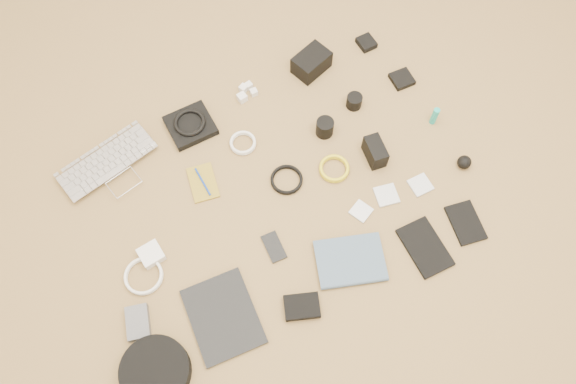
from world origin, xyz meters
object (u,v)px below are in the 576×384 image
tablet (223,316)px  paperback (355,285)px  dslr_camera (311,63)px  laptop (115,171)px  headphone_case (156,371)px  phone (274,247)px

tablet → paperback: (0.45, -0.12, 0.01)m
dslr_camera → tablet: (-0.76, -0.75, -0.04)m
laptop → headphone_case: bearing=-112.6°
laptop → tablet: size_ratio=1.34×
laptop → phone: bearing=-66.3°
paperback → dslr_camera: bearing=0.1°
tablet → headphone_case: (-0.27, -0.06, 0.02)m
tablet → paperback: paperback is taller
laptop → tablet: (0.12, -0.68, -0.01)m
tablet → phone: size_ratio=2.54×
dslr_camera → laptop: bearing=167.5°
tablet → paperback: size_ratio=1.18×
laptop → phone: laptop is taller
tablet → phone: bearing=32.5°
dslr_camera → tablet: 1.07m
paperback → headphone_case: bearing=105.4°
laptop → paperback: laptop is taller
tablet → headphone_case: headphone_case is taller
headphone_case → paperback: size_ratio=0.94×
paperback → tablet: bearing=95.0°
laptop → headphone_case: headphone_case is taller
laptop → paperback: bearing=-66.5°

